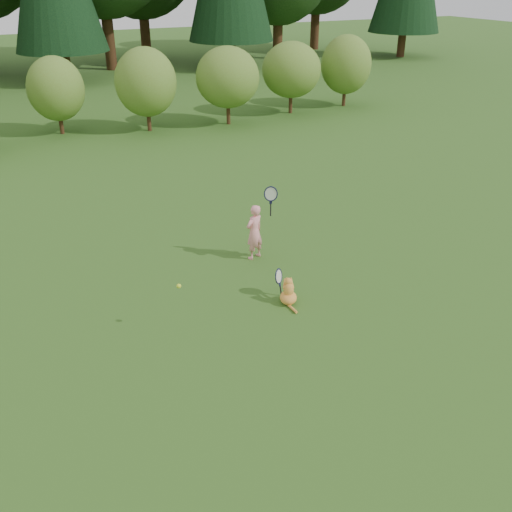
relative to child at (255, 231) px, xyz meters
name	(u,v)px	position (x,y,z in m)	size (l,w,h in m)	color
ground	(266,316)	(-0.75, -1.99, -0.58)	(100.00, 100.00, 0.00)	#224914
shrub_row	(93,92)	(-0.75, 11.01, 0.82)	(28.00, 3.00, 2.80)	#5E7223
child	(255,231)	(0.00, 0.00, 0.00)	(0.64, 0.41, 1.67)	pink
cat	(288,290)	(-0.23, -1.77, -0.33)	(0.49, 0.71, 0.67)	orange
tennis_ball	(179,286)	(-2.14, -1.79, 0.23)	(0.07, 0.07, 0.07)	#D4E21A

